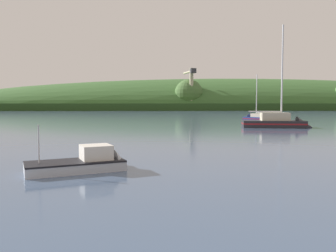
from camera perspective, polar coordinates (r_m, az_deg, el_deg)
The scene contains 5 objects.
far_shoreline_hill at distance 219.78m, azimuth 10.11°, elevation 2.92°, with size 490.02×127.93×37.90m.
dockside_crane at distance 173.76m, azimuth 3.91°, elevation 6.22°, with size 5.42×17.12×21.24m.
sailboat_near_mooring at distance 49.22m, azimuth 18.44°, elevation 0.13°, with size 9.77×4.60×15.37m.
sailboat_outer_reach at distance 67.36m, azimuth 14.58°, elevation 1.08°, with size 6.14×6.90×9.94m.
fishing_boat_moored at distance 17.26m, azimuth -13.54°, elevation -6.57°, with size 5.29×3.55×3.08m.
Camera 1 is at (2.62, 7.47, 3.29)m, focal length 36.24 mm.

